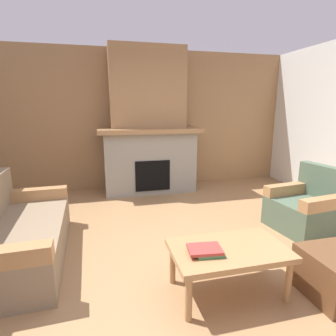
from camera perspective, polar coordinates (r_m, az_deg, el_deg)
The scene contains 8 objects.
ground at distance 3.13m, azimuth 4.92°, elevation -18.49°, with size 9.00×9.00×0.00m, color #9E754C.
wall_back_wood_panel at distance 5.60m, azimuth -4.80°, elevation 9.94°, with size 6.00×0.12×2.70m, color #997047.
fireplace at distance 5.25m, azimuth -4.11°, elevation 7.72°, with size 1.90×0.82×2.70m.
couch at distance 3.39m, azimuth -29.30°, elevation -12.18°, with size 0.92×1.83×0.85m.
armchair at distance 4.13m, azimuth 27.13°, elevation -7.47°, with size 0.84×0.84×0.85m.
coffee_table at distance 2.53m, azimuth 12.58°, elevation -17.05°, with size 1.00×0.60×0.43m.
ottoman at distance 2.92m, azimuth 31.78°, elevation -18.42°, with size 0.52×0.52×0.40m, color brown.
book_stack_near_edge at distance 2.37m, azimuth 8.09°, elevation -16.75°, with size 0.30×0.23×0.05m.
Camera 1 is at (-0.88, -2.53, 1.62)m, focal length 29.10 mm.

